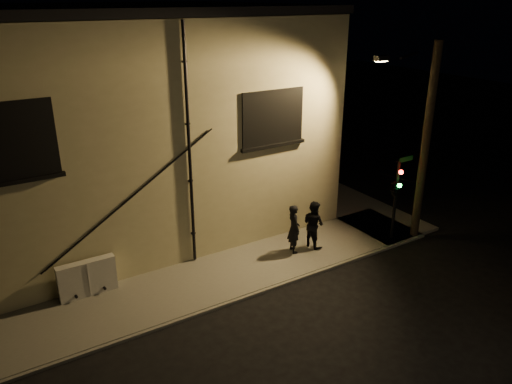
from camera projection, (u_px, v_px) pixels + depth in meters
ground at (281, 285)px, 16.87m from camera, size 90.00×90.00×0.00m
sidewalk at (245, 228)px, 20.91m from camera, size 21.00×16.00×0.12m
building at (102, 117)px, 20.86m from camera, size 16.20×12.23×8.80m
utility_cabinet at (87, 278)px, 15.94m from camera, size 1.82×0.31×1.20m
pedestrian_a at (294, 229)px, 18.52m from camera, size 0.59×0.77×1.89m
pedestrian_b at (313, 224)px, 18.94m from camera, size 0.82×0.99×1.84m
traffic_signal at (395, 187)px, 18.93m from camera, size 1.34×1.95×3.31m
streetlamp_pole at (423, 140)px, 18.77m from camera, size 2.05×1.40×7.69m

